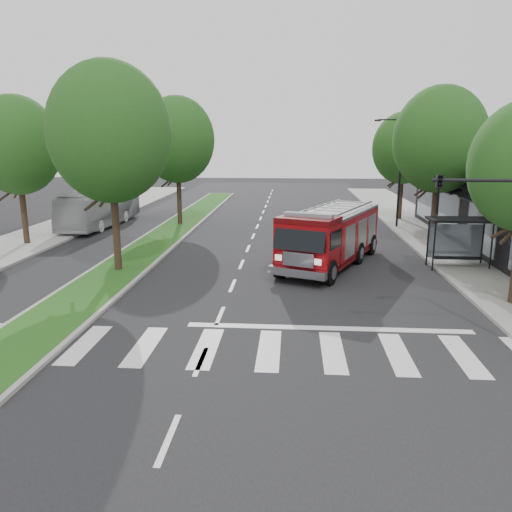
{
  "coord_description": "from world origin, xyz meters",
  "views": [
    {
      "loc": [
        2.66,
        -17.67,
        6.48
      ],
      "look_at": [
        1.19,
        2.35,
        1.8
      ],
      "focal_mm": 35.0,
      "sensor_mm": 36.0,
      "label": 1
    }
  ],
  "objects": [
    {
      "name": "ground",
      "position": [
        0.0,
        0.0,
        0.0
      ],
      "size": [
        140.0,
        140.0,
        0.0
      ],
      "primitive_type": "plane",
      "color": "black",
      "rests_on": "ground"
    },
    {
      "name": "sidewalk_right",
      "position": [
        12.5,
        10.0,
        0.07
      ],
      "size": [
        5.0,
        80.0,
        0.15
      ],
      "primitive_type": "cube",
      "color": "gray",
      "rests_on": "ground"
    },
    {
      "name": "sidewalk_left",
      "position": [
        -14.5,
        10.0,
        0.07
      ],
      "size": [
        5.0,
        80.0,
        0.15
      ],
      "primitive_type": "cube",
      "color": "gray",
      "rests_on": "ground"
    },
    {
      "name": "median",
      "position": [
        -6.0,
        18.0,
        0.08
      ],
      "size": [
        3.0,
        50.0,
        0.15
      ],
      "color": "gray",
      "rests_on": "ground"
    },
    {
      "name": "bus_shelter",
      "position": [
        11.2,
        8.15,
        2.04
      ],
      "size": [
        3.2,
        1.6,
        2.61
      ],
      "color": "black",
      "rests_on": "ground"
    },
    {
      "name": "tree_right_mid",
      "position": [
        11.5,
        14.0,
        6.49
      ],
      "size": [
        5.6,
        5.6,
        9.72
      ],
      "color": "black",
      "rests_on": "ground"
    },
    {
      "name": "tree_right_far",
      "position": [
        11.5,
        24.0,
        5.84
      ],
      "size": [
        5.0,
        5.0,
        8.73
      ],
      "color": "black",
      "rests_on": "ground"
    },
    {
      "name": "tree_median_near",
      "position": [
        -6.0,
        6.0,
        6.81
      ],
      "size": [
        5.8,
        5.8,
        10.16
      ],
      "color": "black",
      "rests_on": "ground"
    },
    {
      "name": "tree_median_far",
      "position": [
        -6.0,
        20.0,
        6.49
      ],
      "size": [
        5.6,
        5.6,
        9.72
      ],
      "color": "black",
      "rests_on": "ground"
    },
    {
      "name": "tree_left_mid",
      "position": [
        -14.0,
        12.0,
        6.16
      ],
      "size": [
        5.2,
        5.2,
        9.16
      ],
      "color": "black",
      "rests_on": "ground"
    },
    {
      "name": "streetlight_right_far",
      "position": [
        10.35,
        20.0,
        4.48
      ],
      "size": [
        2.11,
        0.2,
        8.0
      ],
      "color": "black",
      "rests_on": "ground"
    },
    {
      "name": "fire_engine",
      "position": [
        4.7,
        8.24,
        1.53
      ],
      "size": [
        6.17,
        9.53,
        3.19
      ],
      "rotation": [
        0.0,
        0.0,
        -0.41
      ],
      "color": "#4E0407",
      "rests_on": "ground"
    },
    {
      "name": "city_bus",
      "position": [
        -12.0,
        19.43,
        1.46
      ],
      "size": [
        2.89,
        10.58,
        2.92
      ],
      "primitive_type": "imported",
      "rotation": [
        0.0,
        0.0,
        -0.04
      ],
      "color": "#ABABAF",
      "rests_on": "ground"
    }
  ]
}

